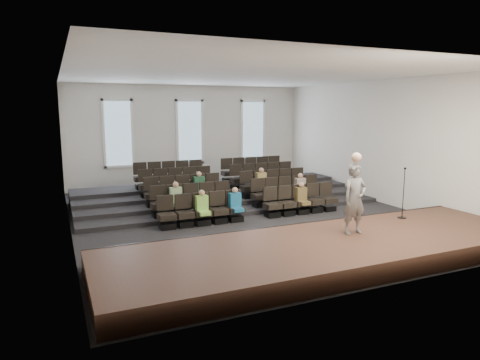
# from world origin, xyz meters

# --- Properties ---
(ground) EXTENTS (14.00, 14.00, 0.00)m
(ground) POSITION_xyz_m (0.00, 0.00, 0.00)
(ground) COLOR black
(ground) RESTS_ON ground
(ceiling) EXTENTS (12.00, 14.00, 0.02)m
(ceiling) POSITION_xyz_m (0.00, 0.00, 5.01)
(ceiling) COLOR white
(ceiling) RESTS_ON ground
(wall_back) EXTENTS (12.00, 0.04, 5.00)m
(wall_back) POSITION_xyz_m (0.00, 7.02, 2.50)
(wall_back) COLOR silver
(wall_back) RESTS_ON ground
(wall_front) EXTENTS (12.00, 0.04, 5.00)m
(wall_front) POSITION_xyz_m (0.00, -7.02, 2.50)
(wall_front) COLOR silver
(wall_front) RESTS_ON ground
(wall_left) EXTENTS (0.04, 14.00, 5.00)m
(wall_left) POSITION_xyz_m (-6.02, 0.00, 2.50)
(wall_left) COLOR silver
(wall_left) RESTS_ON ground
(wall_right) EXTENTS (0.04, 14.00, 5.00)m
(wall_right) POSITION_xyz_m (6.02, 0.00, 2.50)
(wall_right) COLOR silver
(wall_right) RESTS_ON ground
(stage) EXTENTS (11.80, 3.60, 0.50)m
(stage) POSITION_xyz_m (0.00, -5.10, 0.25)
(stage) COLOR #3F261B
(stage) RESTS_ON ground
(stage_lip) EXTENTS (11.80, 0.06, 0.52)m
(stage_lip) POSITION_xyz_m (0.00, -3.33, 0.25)
(stage_lip) COLOR black
(stage_lip) RESTS_ON ground
(risers) EXTENTS (11.80, 4.80, 0.60)m
(risers) POSITION_xyz_m (0.00, 3.17, 0.20)
(risers) COLOR black
(risers) RESTS_ON ground
(seating_rows) EXTENTS (6.80, 4.70, 1.67)m
(seating_rows) POSITION_xyz_m (-0.00, 1.54, 0.68)
(seating_rows) COLOR black
(seating_rows) RESTS_ON ground
(windows) EXTENTS (8.44, 0.10, 3.24)m
(windows) POSITION_xyz_m (0.00, 6.95, 2.70)
(windows) COLOR white
(windows) RESTS_ON wall_back
(audience) EXTENTS (5.45, 2.64, 1.10)m
(audience) POSITION_xyz_m (-0.10, 0.30, 0.81)
(audience) COLOR #8ECD52
(audience) RESTS_ON seating_rows
(speaker) EXTENTS (0.70, 0.47, 1.90)m
(speaker) POSITION_xyz_m (0.98, -4.78, 1.45)
(speaker) COLOR slate
(speaker) RESTS_ON stage
(mic_stand) EXTENTS (0.26, 0.26, 1.58)m
(mic_stand) POSITION_xyz_m (3.42, -4.05, 0.97)
(mic_stand) COLOR black
(mic_stand) RESTS_ON stage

